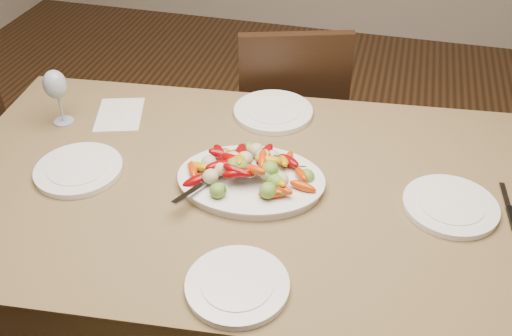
{
  "coord_description": "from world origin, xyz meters",
  "views": [
    {
      "loc": [
        0.41,
        -1.07,
        1.81
      ],
      "look_at": [
        0.09,
        0.17,
        0.82
      ],
      "focal_mm": 40.0,
      "sensor_mm": 36.0,
      "label": 1
    }
  ],
  "objects": [
    {
      "name": "plate_far",
      "position": [
        0.05,
        0.55,
        0.77
      ],
      "size": [
        0.27,
        0.27,
        0.02
      ],
      "primitive_type": "cylinder",
      "color": "white",
      "rests_on": "dining_table"
    },
    {
      "name": "serving_platter",
      "position": [
        0.07,
        0.16,
        0.77
      ],
      "size": [
        0.44,
        0.35,
        0.02
      ],
      "primitive_type": "ellipsoid",
      "rotation": [
        0.0,
        0.0,
        0.1
      ],
      "color": "white",
      "rests_on": "dining_table"
    },
    {
      "name": "chair_far",
      "position": [
        0.01,
        0.98,
        0.47
      ],
      "size": [
        0.53,
        0.53,
        0.95
      ],
      "primitive_type": null,
      "rotation": [
        0.0,
        0.0,
        3.45
      ],
      "color": "black",
      "rests_on": "ground"
    },
    {
      "name": "wine_glass",
      "position": [
        -0.62,
        0.33,
        0.86
      ],
      "size": [
        0.08,
        0.08,
        0.2
      ],
      "primitive_type": null,
      "color": "#8C99A5",
      "rests_on": "dining_table"
    },
    {
      "name": "plate_right",
      "position": [
        0.63,
        0.2,
        0.77
      ],
      "size": [
        0.26,
        0.26,
        0.02
      ],
      "primitive_type": "cylinder",
      "color": "white",
      "rests_on": "dining_table"
    },
    {
      "name": "serving_spoon",
      "position": [
        0.01,
        0.12,
        0.81
      ],
      "size": [
        0.28,
        0.16,
        0.03
      ],
      "primitive_type": null,
      "rotation": [
        0.0,
        0.0,
        -0.37
      ],
      "color": "#9EA0A8",
      "rests_on": "serving_platter"
    },
    {
      "name": "plate_left",
      "position": [
        -0.44,
        0.09,
        0.77
      ],
      "size": [
        0.26,
        0.26,
        0.02
      ],
      "primitive_type": "cylinder",
      "color": "white",
      "rests_on": "dining_table"
    },
    {
      "name": "menu_card",
      "position": [
        -0.46,
        0.42,
        0.76
      ],
      "size": [
        0.21,
        0.25,
        0.0
      ],
      "primitive_type": "cube",
      "rotation": [
        0.0,
        0.0,
        0.31
      ],
      "color": "silver",
      "rests_on": "dining_table"
    },
    {
      "name": "roasted_vegetables",
      "position": [
        0.07,
        0.16,
        0.83
      ],
      "size": [
        0.36,
        0.26,
        0.09
      ],
      "primitive_type": null,
      "rotation": [
        0.0,
        0.0,
        0.1
      ],
      "color": "#750205",
      "rests_on": "serving_platter"
    },
    {
      "name": "table_knife",
      "position": [
        0.79,
        0.24,
        0.76
      ],
      "size": [
        0.03,
        0.2,
        0.01
      ],
      "primitive_type": null,
      "rotation": [
        0.0,
        0.0,
        0.09
      ],
      "color": "#9EA0A8",
      "rests_on": "dining_table"
    },
    {
      "name": "plate_near",
      "position": [
        0.14,
        -0.22,
        0.77
      ],
      "size": [
        0.25,
        0.25,
        0.02
      ],
      "primitive_type": "cylinder",
      "color": "white",
      "rests_on": "dining_table"
    },
    {
      "name": "dining_table",
      "position": [
        0.09,
        0.17,
        0.38
      ],
      "size": [
        1.94,
        1.22,
        0.76
      ],
      "primitive_type": "cube",
      "rotation": [
        0.0,
        0.0,
        0.1
      ],
      "color": "brown",
      "rests_on": "ground"
    }
  ]
}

